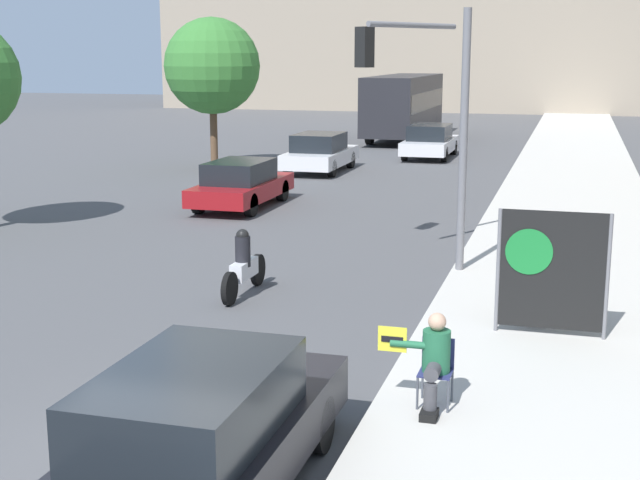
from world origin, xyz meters
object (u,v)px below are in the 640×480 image
at_px(car_on_road_nearest, 241,184).
at_px(car_on_road_midblock, 320,152).
at_px(pedestrian_behind, 536,274).
at_px(motorcycle_on_road, 244,266).
at_px(street_tree_midblock, 212,66).
at_px(protest_banner, 551,270).
at_px(city_bus_on_road, 404,103).
at_px(parked_car_curbside, 198,437).
at_px(car_on_road_distant, 430,141).
at_px(traffic_light_pole, 422,93).
at_px(seated_protester, 434,359).

bearing_deg(car_on_road_nearest, car_on_road_midblock, 89.96).
xyz_separation_m(pedestrian_behind, motorcycle_on_road, (-5.23, 0.75, -0.40)).
bearing_deg(car_on_road_nearest, street_tree_midblock, 117.60).
xyz_separation_m(protest_banner, city_bus_on_road, (-8.29, 31.87, 0.72)).
xyz_separation_m(pedestrian_behind, car_on_road_midblock, (-8.67, 17.80, -0.22)).
height_order(car_on_road_nearest, motorcycle_on_road, car_on_road_nearest).
relative_size(protest_banner, parked_car_curbside, 0.41).
relative_size(city_bus_on_road, street_tree_midblock, 1.76).
bearing_deg(car_on_road_distant, traffic_light_pole, -81.58).
distance_m(traffic_light_pole, city_bus_on_road, 28.09).
bearing_deg(parked_car_curbside, protest_banner, 63.25).
relative_size(seated_protester, pedestrian_behind, 0.73).
height_order(pedestrian_behind, car_on_road_nearest, pedestrian_behind).
distance_m(car_on_road_nearest, city_bus_on_road, 21.73).
relative_size(car_on_road_midblock, motorcycle_on_road, 2.17).
relative_size(city_bus_on_road, motorcycle_on_road, 4.87).
relative_size(traffic_light_pole, car_on_road_distant, 1.10).
bearing_deg(street_tree_midblock, car_on_road_nearest, -62.40).
bearing_deg(city_bus_on_road, parked_car_curbside, -82.22).
bearing_deg(car_on_road_nearest, parked_car_curbside, -70.41).
bearing_deg(street_tree_midblock, car_on_road_midblock, 4.75).
bearing_deg(pedestrian_behind, car_on_road_nearest, 54.29).
height_order(protest_banner, car_on_road_nearest, protest_banner).
distance_m(traffic_light_pole, street_tree_midblock, 17.06).
height_order(pedestrian_behind, car_on_road_distant, pedestrian_behind).
bearing_deg(seated_protester, car_on_road_distant, 106.23).
relative_size(car_on_road_nearest, car_on_road_distant, 0.95).
xyz_separation_m(seated_protester, street_tree_midblock, (-11.75, 21.34, 3.13)).
bearing_deg(motorcycle_on_road, car_on_road_nearest, 111.22).
height_order(seated_protester, pedestrian_behind, pedestrian_behind).
bearing_deg(traffic_light_pole, car_on_road_midblock, 113.69).
bearing_deg(protest_banner, motorcycle_on_road, 166.49).
relative_size(car_on_road_midblock, street_tree_midblock, 0.79).
bearing_deg(protest_banner, city_bus_on_road, 104.58).
bearing_deg(seated_protester, city_bus_on_road, 108.36).
bearing_deg(car_on_road_midblock, seated_protester, -70.58).
bearing_deg(street_tree_midblock, pedestrian_behind, -53.81).
xyz_separation_m(pedestrian_behind, protest_banner, (0.23, -0.56, 0.20)).
bearing_deg(seated_protester, car_on_road_midblock, 116.48).
relative_size(pedestrian_behind, car_on_road_midblock, 0.36).
xyz_separation_m(seated_protester, pedestrian_behind, (1.03, 3.88, 0.19)).
height_order(parked_car_curbside, motorcycle_on_road, parked_car_curbside).
relative_size(pedestrian_behind, traffic_light_pole, 0.32).
distance_m(seated_protester, street_tree_midblock, 24.56).
relative_size(protest_banner, traffic_light_pole, 0.38).
bearing_deg(street_tree_midblock, car_on_road_distant, 39.07).
bearing_deg(pedestrian_behind, traffic_light_pole, 45.80).
bearing_deg(city_bus_on_road, traffic_light_pole, -78.64).
height_order(pedestrian_behind, car_on_road_midblock, pedestrian_behind).
relative_size(pedestrian_behind, protest_banner, 0.83).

